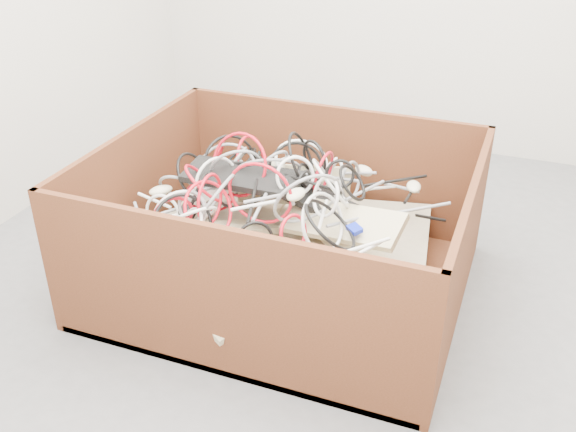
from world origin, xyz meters
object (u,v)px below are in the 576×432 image
(power_strip_left, at_px, (220,188))
(power_strip_right, at_px, (194,242))
(vga_plug, at_px, (355,229))
(cardboard_box, at_px, (281,255))

(power_strip_left, distance_m, power_strip_right, 0.31)
(vga_plug, bearing_deg, cardboard_box, -162.79)
(cardboard_box, distance_m, power_strip_right, 0.41)
(power_strip_left, relative_size, vga_plug, 5.94)
(power_strip_right, height_order, vga_plug, vga_plug)
(cardboard_box, xyz_separation_m, vga_plug, (0.31, -0.10, 0.23))
(cardboard_box, relative_size, power_strip_left, 4.92)
(cardboard_box, bearing_deg, power_strip_right, -122.39)
(power_strip_right, relative_size, vga_plug, 6.60)
(power_strip_left, relative_size, power_strip_right, 0.90)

